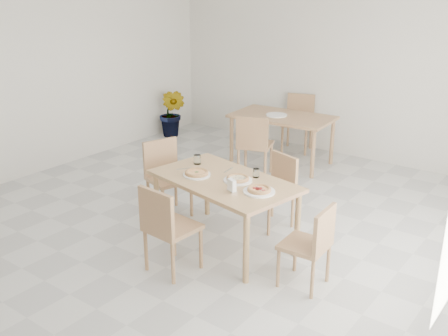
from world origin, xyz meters
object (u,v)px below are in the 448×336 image
Objects in this scene: chair_east at (313,241)px; chair_west at (165,172)px; pizza_margherita at (197,173)px; tumbler_a at (197,159)px; chair_back_n at (299,118)px; chair_south at (166,224)px; tumbler_b at (256,173)px; chair_back_s at (254,142)px; pizza_pepperoni at (259,189)px; plate_empty at (276,115)px; plate_margherita at (197,175)px; plate_pepperoni at (259,191)px; main_table at (224,186)px; pizza_mushroom at (238,178)px; plate_mushroom at (238,180)px; potted_plant at (172,113)px; chair_north at (277,185)px; second_table at (282,121)px; napkin_holder at (232,186)px.

chair_west is at bearing -103.67° from chair_east.
pizza_margherita is (-1.43, 0.09, 0.31)m from chair_east.
chair_back_n reaches higher than tumbler_a.
tumbler_b is at bearing -103.23° from chair_south.
chair_back_s is (-2.02, 2.05, 0.06)m from chair_east.
chair_east is (1.23, 0.61, -0.05)m from chair_south.
plate_empty is at bearing 118.48° from pizza_pepperoni.
chair_back_s reaches higher than plate_margherita.
plate_pepperoni is at bearing -61.52° from plate_empty.
chair_west reaches higher than pizza_margherita.
main_table is 7.09× the size of pizza_mushroom.
tumbler_a reaches higher than plate_pepperoni.
chair_back_n is (-1.18, 3.37, -0.23)m from plate_mushroom.
tumbler_a is at bearing 128.71° from pizza_margherita.
tumbler_a is (-1.01, 0.27, 0.02)m from pizza_pepperoni.
potted_plant is (-3.10, 3.49, -0.08)m from chair_south.
chair_back_s is 0.78m from plate_empty.
chair_south is at bearing -128.84° from pizza_pepperoni.
chair_north reaches higher than pizza_margherita.
chair_back_n is (-0.94, 4.20, 0.01)m from chair_south.
pizza_mushroom is 0.15× the size of second_table.
pizza_pepperoni is 0.32× the size of potted_plant.
plate_empty is (-0.88, 3.39, 0.24)m from chair_south.
napkin_holder reaches higher than pizza_margherita.
napkin_holder is at bearing -28.23° from tumbler_a.
chair_south is 6.99× the size of napkin_holder.
napkin_holder is at bearing -40.22° from potted_plant.
chair_back_n is at bearing 109.24° from plate_mushroom.
chair_back_n is at bearing 113.47° from plate_pepperoni.
potted_plant is at bearing 162.35° from napkin_holder.
plate_pepperoni is (1.54, -0.32, 0.24)m from chair_west.
chair_back_n is 0.84m from plate_empty.
pizza_pepperoni is (0.34, -0.12, 0.02)m from plate_mushroom.
plate_margherita is at bearing -101.96° from chair_north.
chair_south is at bearing -73.83° from pizza_margherita.
chair_north is 9.01× the size of tumbler_b.
pizza_mushroom is 1.84× the size of napkin_holder.
chair_east is at bearing -3.73° from pizza_margherita.
plate_empty is (-0.07, -0.06, 0.09)m from second_table.
chair_back_n is at bearing 18.11° from chair_west.
plate_margherita is at bearing -163.72° from plate_mushroom.
chair_west reaches higher than pizza_pepperoni.
chair_south is 4.67m from potted_plant.
plate_margherita is at bearing -94.48° from chair_back_n.
chair_south is at bearing -128.84° from plate_pepperoni.
chair_north reaches higher than plate_empty.
chair_north is 1.03× the size of chair_east.
plate_margherita is at bearing -96.56° from chair_east.
pizza_margherita is 3.59m from chair_back_n.
chair_south is 3.06× the size of plate_margherita.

